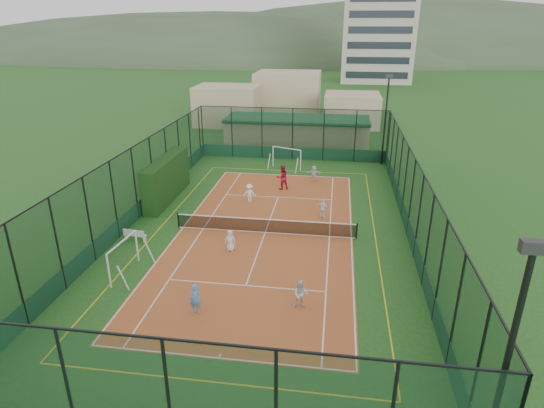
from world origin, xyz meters
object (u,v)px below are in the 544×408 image
(futsal_goal_far, at_px, (287,158))
(child_near_left, at_px, (230,240))
(clubhouse, at_px, (297,132))
(child_far_back, at_px, (314,174))
(white_bench, at_px, (135,234))
(floodlight_ne, at_px, (385,121))
(apartment_tower, at_px, (380,10))
(child_far_left, at_px, (250,193))
(futsal_goal_near, at_px, (124,258))
(floodlight_se, at_px, (500,389))
(child_near_right, at_px, (301,294))
(child_near_mid, at_px, (195,299))
(coach, at_px, (282,177))
(child_far_right, at_px, (323,209))

(futsal_goal_far, xyz_separation_m, child_near_left, (-1.45, -16.63, -0.29))
(clubhouse, relative_size, child_far_back, 10.93)
(white_bench, xyz_separation_m, futsal_goal_far, (7.60, 16.15, 0.55))
(floodlight_ne, bearing_deg, apartment_tower, 87.02)
(child_far_left, bearing_deg, child_near_left, 86.19)
(clubhouse, bearing_deg, floodlight_ne, -32.12)
(futsal_goal_near, xyz_separation_m, futsal_goal_far, (6.45, 20.04, 0.00))
(floodlight_ne, height_order, child_near_left, floodlight_ne)
(child_near_left, bearing_deg, child_far_back, 73.89)
(floodlight_se, xyz_separation_m, clubhouse, (-8.60, 38.60, -2.55))
(clubhouse, distance_m, apartment_tower, 62.64)
(child_near_left, bearing_deg, clubhouse, 87.43)
(child_near_left, height_order, child_near_right, child_near_right)
(floodlight_ne, distance_m, child_near_mid, 27.85)
(apartment_tower, relative_size, coach, 14.93)
(child_near_left, bearing_deg, apartment_tower, 82.11)
(clubhouse, bearing_deg, child_far_back, -77.71)
(futsal_goal_near, height_order, child_far_right, futsal_goal_near)
(apartment_tower, distance_m, coach, 75.98)
(child_near_mid, height_order, child_near_right, child_near_mid)
(white_bench, relative_size, child_far_back, 1.04)
(floodlight_se, distance_m, coach, 26.48)
(child_far_left, xyz_separation_m, coach, (2.06, 3.23, 0.28))
(floodlight_ne, xyz_separation_m, apartment_tower, (3.40, 65.40, 10.88))
(futsal_goal_near, distance_m, coach, 15.91)
(child_near_right, relative_size, child_far_back, 1.04)
(apartment_tower, relative_size, white_bench, 20.80)
(futsal_goal_far, bearing_deg, child_near_left, -73.75)
(floodlight_ne, xyz_separation_m, child_far_left, (-10.58, -11.55, -3.39))
(child_far_left, bearing_deg, white_bench, 45.21)
(child_far_back, bearing_deg, coach, 39.08)
(child_far_left, bearing_deg, clubhouse, -102.83)
(futsal_goal_far, height_order, child_far_right, futsal_goal_far)
(futsal_goal_far, relative_size, coach, 1.47)
(floodlight_se, height_order, apartment_tower, apartment_tower)
(clubhouse, bearing_deg, futsal_goal_near, -103.32)
(floodlight_se, distance_m, futsal_goal_near, 18.78)
(coach, bearing_deg, clubhouse, -117.10)
(futsal_goal_far, xyz_separation_m, child_far_left, (-1.77, -8.86, -0.22))
(child_near_left, distance_m, child_far_left, 7.77)
(clubhouse, xyz_separation_m, futsal_goal_far, (-0.20, -8.09, -0.62))
(futsal_goal_far, bearing_deg, floodlight_se, -52.67)
(floodlight_ne, bearing_deg, child_near_left, -117.96)
(floodlight_ne, relative_size, apartment_tower, 0.28)
(floodlight_se, xyz_separation_m, futsal_goal_far, (-8.80, 30.51, -3.17))
(floodlight_se, bearing_deg, white_bench, 138.81)
(white_bench, relative_size, child_far_right, 1.00)
(floodlight_ne, bearing_deg, clubhouse, 147.88)
(white_bench, distance_m, coach, 13.16)
(apartment_tower, height_order, child_far_right, apartment_tower)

